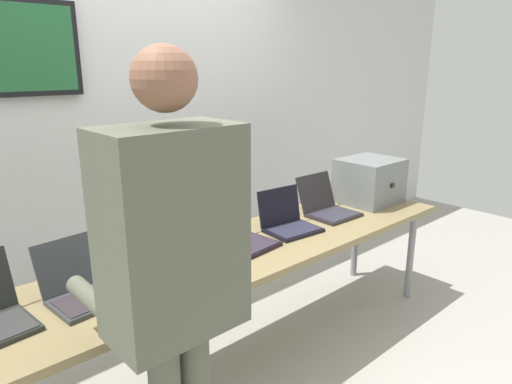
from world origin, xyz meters
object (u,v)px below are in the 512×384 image
(laptop_station_2, at_px, (167,257))
(laptop_station_1, at_px, (85,285))
(equipment_box, at_px, (369,181))
(laptop_station_5, at_px, (327,206))
(workbench, at_px, (244,255))
(laptop_station_4, at_px, (288,221))
(person, at_px, (173,267))
(coffee_mug, at_px, (134,306))
(laptop_station_3, at_px, (237,236))

(laptop_station_2, bearing_deg, laptop_station_1, -177.37)
(equipment_box, height_order, laptop_station_5, equipment_box)
(workbench, height_order, laptop_station_1, laptop_station_1)
(laptop_station_4, xyz_separation_m, person, (-1.23, -0.65, 0.30))
(equipment_box, xyz_separation_m, coffee_mug, (-2.08, -0.30, -0.12))
(laptop_station_2, height_order, laptop_station_5, laptop_station_5)
(equipment_box, distance_m, coffee_mug, 2.10)
(equipment_box, relative_size, laptop_station_2, 1.18)
(laptop_station_5, distance_m, person, 1.80)
(laptop_station_1, relative_size, laptop_station_4, 1.04)
(person, distance_m, coffee_mug, 0.49)
(laptop_station_3, bearing_deg, laptop_station_4, -1.06)
(laptop_station_2, bearing_deg, laptop_station_4, -2.12)
(workbench, xyz_separation_m, coffee_mug, (-0.80, -0.25, 0.09))
(laptop_station_4, distance_m, laptop_station_5, 0.42)
(equipment_box, xyz_separation_m, laptop_station_2, (-1.73, 0.02, -0.10))
(equipment_box, height_order, laptop_station_4, equipment_box)
(laptop_station_1, xyz_separation_m, coffee_mug, (0.08, -0.29, -0.01))
(laptop_station_3, relative_size, coffee_mug, 4.55)
(coffee_mug, bearing_deg, laptop_station_5, 10.94)
(laptop_station_4, height_order, coffee_mug, laptop_station_4)
(person, bearing_deg, laptop_station_4, 28.09)
(laptop_station_2, distance_m, laptop_station_4, 0.85)
(equipment_box, bearing_deg, laptop_station_5, 178.24)
(workbench, relative_size, coffee_mug, 35.38)
(laptop_station_2, xyz_separation_m, laptop_station_3, (0.44, -0.02, 0.00))
(laptop_station_4, xyz_separation_m, coffee_mug, (-1.19, -0.28, -0.01))
(laptop_station_1, xyz_separation_m, person, (0.05, -0.67, 0.30))
(person, height_order, coffee_mug, person)
(laptop_station_4, bearing_deg, person, -151.91)
(laptop_station_1, height_order, coffee_mug, laptop_station_1)
(laptop_station_5, distance_m, coffee_mug, 1.64)
(workbench, xyz_separation_m, person, (-0.83, -0.62, 0.40))
(laptop_station_3, distance_m, person, 1.09)
(workbench, bearing_deg, laptop_station_5, 4.35)
(workbench, height_order, coffee_mug, coffee_mug)
(laptop_station_2, relative_size, coffee_mug, 4.17)
(workbench, height_order, laptop_station_2, laptop_station_2)
(laptop_station_1, bearing_deg, coffee_mug, -74.31)
(workbench, bearing_deg, laptop_station_1, 177.15)
(laptop_station_1, distance_m, laptop_station_2, 0.43)
(laptop_station_2, height_order, laptop_station_4, laptop_station_2)
(workbench, bearing_deg, laptop_station_2, 172.06)
(laptop_station_2, xyz_separation_m, person, (-0.38, -0.69, 0.30))
(workbench, distance_m, person, 1.12)
(laptop_station_5, xyz_separation_m, person, (-1.64, -0.68, 0.30))
(person, xyz_separation_m, coffee_mug, (0.03, 0.37, -0.31))
(coffee_mug, bearing_deg, laptop_station_4, 13.30)
(workbench, relative_size, laptop_station_2, 8.48)
(laptop_station_1, xyz_separation_m, laptop_station_2, (0.43, 0.02, 0.00))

